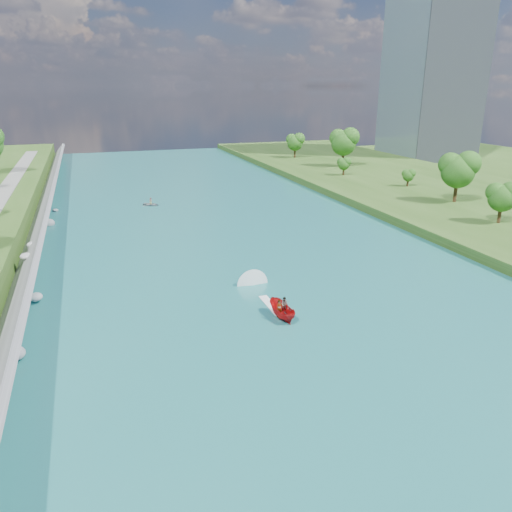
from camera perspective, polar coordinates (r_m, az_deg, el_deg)
name	(u,v)px	position (r m, az deg, el deg)	size (l,w,h in m)	color
ground	(310,327)	(47.19, 6.23, -8.06)	(260.00, 260.00, 0.00)	#2D5119
river_water	(245,260)	(64.37, -1.21, -0.40)	(55.00, 240.00, 0.10)	#1A6666
riprap_bank	(26,272)	(60.85, -24.84, -1.65)	(4.18, 236.00, 4.19)	slate
office_tower	(434,55)	(167.06, 19.70, 20.83)	(22.00, 22.00, 60.00)	gray
trees_east	(447,176)	(95.12, 20.97, 8.50)	(18.45, 141.00, 11.40)	#245516
motorboat	(276,305)	(49.49, 2.33, -5.61)	(3.60, 18.95, 2.06)	#AD0D0F
raft	(151,204)	(95.62, -11.93, 5.87)	(3.82, 3.63, 1.48)	#999CA1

